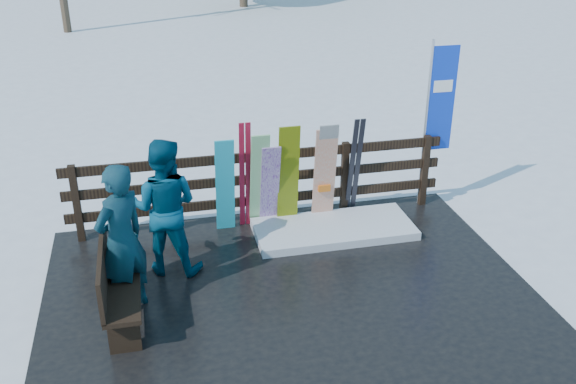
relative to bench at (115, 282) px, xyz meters
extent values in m
plane|color=white|center=(2.06, -0.16, -0.60)|extent=(700.00, 700.00, 0.00)
cube|color=black|center=(2.06, -0.16, -0.56)|extent=(6.00, 5.00, 0.08)
cube|color=black|center=(-0.54, 2.04, 0.06)|extent=(0.10, 0.10, 1.15)
cube|color=black|center=(0.76, 2.04, 0.06)|extent=(0.10, 0.10, 1.15)
cube|color=black|center=(2.06, 2.04, 0.06)|extent=(0.10, 0.10, 1.15)
cube|color=black|center=(3.36, 2.04, 0.06)|extent=(0.10, 0.10, 1.15)
cube|color=black|center=(4.66, 2.04, 0.06)|extent=(0.10, 0.10, 1.15)
cube|color=black|center=(2.06, 2.04, -0.17)|extent=(5.60, 0.05, 0.14)
cube|color=black|center=(2.06, 2.04, 0.18)|extent=(5.60, 0.05, 0.14)
cube|color=black|center=(2.06, 2.04, 0.53)|extent=(5.60, 0.05, 0.14)
cube|color=white|center=(3.03, 1.44, -0.46)|extent=(2.30, 1.00, 0.12)
cube|color=black|center=(0.07, 0.00, -0.07)|extent=(0.40, 1.50, 0.06)
cube|color=black|center=(0.07, -0.60, -0.29)|extent=(0.34, 0.06, 0.45)
cube|color=black|center=(0.07, 0.60, -0.29)|extent=(0.34, 0.06, 0.45)
cube|color=black|center=(-0.11, 0.00, 0.20)|extent=(0.05, 1.50, 0.50)
cube|color=#1FAFC8|center=(1.52, 1.82, 0.22)|extent=(0.27, 0.27, 1.47)
cube|color=white|center=(2.01, 1.82, 0.25)|extent=(0.26, 0.40, 1.53)
cube|color=#B7CF00|center=(2.44, 1.82, 0.28)|extent=(0.30, 0.22, 1.58)
cube|color=silver|center=(2.16, 1.82, 0.15)|extent=(0.27, 0.35, 1.33)
cube|color=black|center=(3.00, 1.82, 0.27)|extent=(0.28, 0.24, 1.56)
cube|color=silver|center=(2.98, 1.82, 0.23)|extent=(0.33, 0.22, 1.50)
cube|color=#AD152E|center=(1.77, 1.89, 0.32)|extent=(0.07, 0.23, 1.67)
cube|color=#AD152E|center=(1.86, 1.89, 0.32)|extent=(0.08, 0.23, 1.67)
cube|color=black|center=(3.41, 1.89, 0.29)|extent=(0.08, 0.32, 1.61)
cube|color=black|center=(3.50, 1.89, 0.29)|extent=(0.08, 0.32, 1.61)
cylinder|color=silver|center=(4.63, 2.09, 0.78)|extent=(0.04, 0.04, 2.60)
cube|color=#0C35CC|center=(4.85, 2.09, 1.18)|extent=(0.42, 0.02, 1.60)
imported|color=#0F4445|center=(0.11, 0.20, 0.42)|extent=(0.80, 0.79, 1.86)
imported|color=navy|center=(0.64, 0.99, 0.39)|extent=(1.06, 0.93, 1.82)
camera|label=1|loc=(0.54, -6.40, 4.03)|focal=40.00mm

